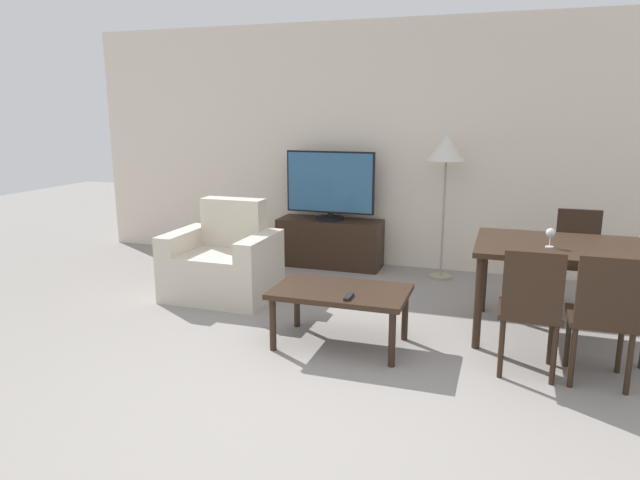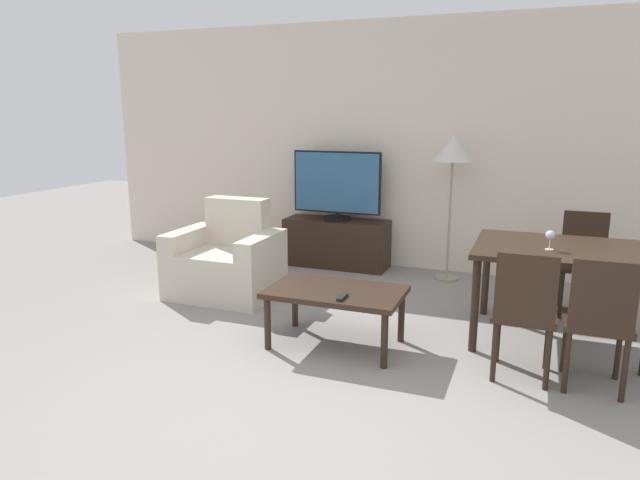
{
  "view_description": "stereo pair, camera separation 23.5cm",
  "coord_description": "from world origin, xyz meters",
  "views": [
    {
      "loc": [
        1.12,
        -2.8,
        1.73
      ],
      "look_at": [
        -0.39,
        1.74,
        0.65
      ],
      "focal_mm": 32.0,
      "sensor_mm": 36.0,
      "label": 1
    },
    {
      "loc": [
        1.34,
        -2.72,
        1.73
      ],
      "look_at": [
        -0.39,
        1.74,
        0.65
      ],
      "focal_mm": 32.0,
      "sensor_mm": 36.0,
      "label": 2
    }
  ],
  "objects": [
    {
      "name": "dining_chair_near",
      "position": [
        1.31,
        0.99,
        0.49
      ],
      "size": [
        0.4,
        0.4,
        0.88
      ],
      "color": "black",
      "rests_on": "ground_plane"
    },
    {
      "name": "coffee_table",
      "position": [
        -0.01,
        1.1,
        0.39
      ],
      "size": [
        1.0,
        0.61,
        0.44
      ],
      "color": "black",
      "rests_on": "ground_plane"
    },
    {
      "name": "armchair",
      "position": [
        -1.4,
        1.88,
        0.32
      ],
      "size": [
        0.98,
        0.75,
        0.91
      ],
      "color": "beige",
      "rests_on": "ground_plane"
    },
    {
      "name": "tv_stand",
      "position": [
        -0.77,
        3.24,
        0.27
      ],
      "size": [
        1.17,
        0.42,
        0.54
      ],
      "color": "black",
      "rests_on": "ground_plane"
    },
    {
      "name": "dining_table",
      "position": [
        1.53,
        1.78,
        0.66
      ],
      "size": [
        1.24,
        0.97,
        0.74
      ],
      "color": "black",
      "rests_on": "ground_plane"
    },
    {
      "name": "ground_plane",
      "position": [
        0.0,
        0.0,
        0.0
      ],
      "size": [
        18.0,
        18.0,
        0.0
      ],
      "primitive_type": "plane",
      "color": "gray"
    },
    {
      "name": "wall_back",
      "position": [
        0.0,
        3.52,
        1.35
      ],
      "size": [
        7.7,
        0.06,
        2.7
      ],
      "color": "beige",
      "rests_on": "ground_plane"
    },
    {
      "name": "dining_chair_near_right",
      "position": [
        1.74,
        0.99,
        0.49
      ],
      "size": [
        0.4,
        0.4,
        0.88
      ],
      "color": "black",
      "rests_on": "ground_plane"
    },
    {
      "name": "dining_chair_far",
      "position": [
        1.74,
        2.57,
        0.49
      ],
      "size": [
        0.4,
        0.4,
        0.88
      ],
      "color": "black",
      "rests_on": "ground_plane"
    },
    {
      "name": "remote_primary",
      "position": [
        0.1,
        0.91,
        0.45
      ],
      "size": [
        0.04,
        0.15,
        0.02
      ],
      "color": "black",
      "rests_on": "coffee_table"
    },
    {
      "name": "floor_lamp",
      "position": [
        0.5,
        3.15,
        1.32
      ],
      "size": [
        0.4,
        0.4,
        1.5
      ],
      "color": "gray",
      "rests_on": "ground_plane"
    },
    {
      "name": "wine_glass_left",
      "position": [
        1.44,
        1.66,
        0.85
      ],
      "size": [
        0.07,
        0.07,
        0.15
      ],
      "color": "silver",
      "rests_on": "dining_table"
    },
    {
      "name": "tv",
      "position": [
        -0.77,
        3.24,
        0.92
      ],
      "size": [
        1.01,
        0.32,
        0.77
      ],
      "color": "black",
      "rests_on": "tv_stand"
    }
  ]
}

